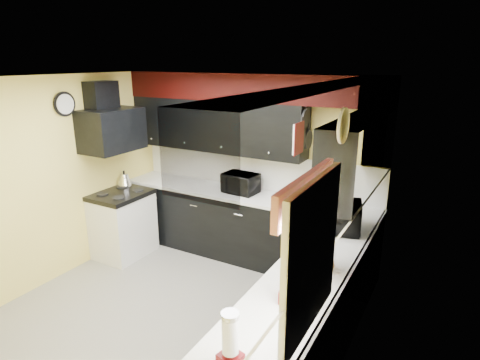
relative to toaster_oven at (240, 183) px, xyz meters
The scene contains 35 objects.
ground 1.85m from the toaster_oven, 88.24° to the right, with size 3.60×3.60×0.00m, color gray.
wall_back 0.34m from the toaster_oven, 80.87° to the left, with size 3.60×0.06×2.50m, color #E0C666.
wall_right 2.39m from the toaster_oven, 39.28° to the right, with size 0.06×3.60×2.50m, color #E0C666.
wall_left 2.32m from the toaster_oven, 139.26° to the right, with size 0.06×3.60×2.50m, color #E0C666.
ceiling 2.08m from the toaster_oven, 88.24° to the right, with size 3.60×3.60×0.06m, color white.
cab_back 0.62m from the toaster_oven, 12.49° to the right, with size 3.60×0.60×0.90m, color black.
cab_right 2.46m from the toaster_oven, 49.49° to the right, with size 0.60×3.00×0.90m, color black.
counter_back 0.16m from the toaster_oven, 12.49° to the right, with size 3.62×0.64×0.04m, color white.
counter_right 2.39m from the toaster_oven, 49.49° to the right, with size 0.64×3.02×0.04m, color white.
splash_back 0.31m from the toaster_oven, 80.55° to the left, with size 3.60×0.02×0.50m, color white.
splash_right 2.38m from the toaster_oven, 39.43° to the right, with size 0.02×3.60×0.50m, color white.
upper_back 0.87m from the toaster_oven, 165.81° to the left, with size 2.60×0.35×0.70m, color black.
upper_right 1.92m from the toaster_oven, 20.06° to the right, with size 0.35×1.80×0.70m, color black.
soffit_back 1.26m from the toaster_oven, 67.01° to the left, with size 3.60×0.36×0.35m, color black.
soffit_right 2.68m from the toaster_oven, 45.41° to the right, with size 0.36×3.24×0.35m, color black.
stove 1.76m from the toaster_oven, 152.39° to the right, with size 0.60×0.75×0.86m, color white.
cooktop 1.65m from the toaster_oven, 152.39° to the right, with size 0.62×0.77×0.06m, color black.
hood 1.83m from the toaster_oven, 153.17° to the right, with size 0.50×0.78×0.55m, color black.
hood_duct 2.13m from the toaster_oven, 155.04° to the right, with size 0.24×0.40×0.40m, color black.
window 3.06m from the toaster_oven, 52.77° to the right, with size 0.03×0.86×0.96m, color white, non-canonical shape.
valance 3.12m from the toaster_oven, 53.61° to the right, with size 0.04×0.88×0.20m, color red.
pan_top 1.27m from the toaster_oven, ahead, with size 0.03×0.22×0.40m, color black, non-canonical shape.
pan_mid 1.10m from the toaster_oven, ahead, with size 0.03×0.28×0.46m, color black, non-canonical shape.
pan_low 1.10m from the toaster_oven, 11.08° to the left, with size 0.03×0.24×0.42m, color black, non-canonical shape.
cut_board 1.16m from the toaster_oven, 13.49° to the right, with size 0.03×0.26×0.35m, color white.
baskets 2.14m from the toaster_oven, 42.99° to the right, with size 0.27×0.27×0.50m, color brown, non-canonical shape.
clock 2.39m from the toaster_oven, 143.82° to the right, with size 0.03×0.30×0.30m, color black, non-canonical shape.
deco_plate 2.85m from the toaster_oven, 45.68° to the right, with size 0.03×0.24×0.24m, color white, non-canonical shape.
toaster_oven is the anchor object (origin of this frame).
microwave 1.64m from the toaster_oven, 18.85° to the right, with size 0.50×0.34×0.28m, color black.
utensil_crock 1.01m from the toaster_oven, ahead, with size 0.13×0.13×0.14m, color white.
knife_block 1.15m from the toaster_oven, ahead, with size 0.10×0.15×0.23m, color black.
kettle 1.71m from the toaster_oven, 163.21° to the right, with size 0.20×0.20×0.18m, color silver, non-canonical shape.
dispenser_a 2.57m from the toaster_oven, 52.78° to the right, with size 0.14×0.14×0.37m, color #630600, non-canonical shape.
dispenser_b 3.22m from the toaster_oven, 61.86° to the right, with size 0.12×0.12×0.34m, color #670102, non-canonical shape.
Camera 1 is at (2.46, -2.98, 2.67)m, focal length 30.00 mm.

